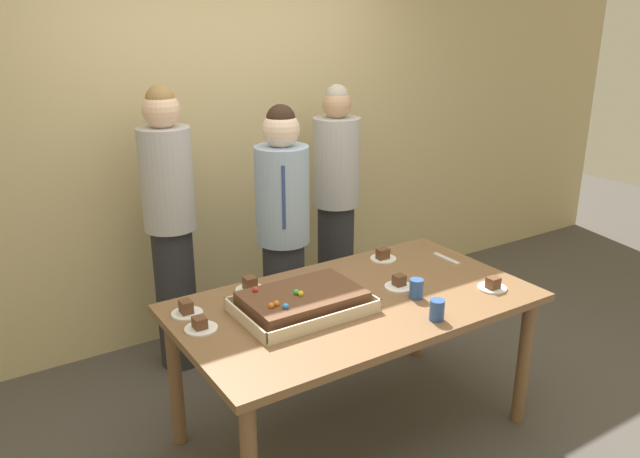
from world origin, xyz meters
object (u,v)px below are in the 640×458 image
object	(u,v)px
party_table	(355,315)
person_serving_front	(336,203)
plated_slice_center_back	(399,284)
plated_slice_far_left	(250,286)
cake_server_utensil	(447,259)
plated_slice_near_right	(383,256)
drink_cup_middle	(437,310)
drink_cup_nearest	(416,289)
sheet_cake	(302,302)
plated_slice_near_left	(200,326)
plated_slice_far_right	(187,310)
person_green_shirt_behind	(171,225)
plated_slice_center_front	(493,285)
person_striped_tie_right	(283,235)

from	to	relation	value
party_table	person_serving_front	world-z (taller)	person_serving_front
party_table	plated_slice_center_back	bearing A→B (deg)	-0.96
plated_slice_far_left	cake_server_utensil	distance (m)	1.18
plated_slice_near_right	drink_cup_middle	world-z (taller)	drink_cup_middle
drink_cup_nearest	party_table	bearing A→B (deg)	150.73
party_table	plated_slice_far_left	distance (m)	0.56
sheet_cake	drink_cup_nearest	bearing A→B (deg)	-18.66
drink_cup_middle	person_serving_front	size ratio (longest dim) A/B	0.06
drink_cup_middle	plated_slice_near_left	bearing A→B (deg)	152.42
plated_slice_near_left	person_serving_front	size ratio (longest dim) A/B	0.09
plated_slice_near_right	drink_cup_nearest	world-z (taller)	drink_cup_nearest
plated_slice_far_right	person_green_shirt_behind	xyz separation A→B (m)	(0.25, 0.87, 0.13)
plated_slice_center_front	person_striped_tie_right	world-z (taller)	person_striped_tie_right
person_serving_front	plated_slice_near_right	bearing A→B (deg)	25.53
plated_slice_far_left	plated_slice_far_right	distance (m)	0.38
plated_slice_far_left	drink_cup_middle	world-z (taller)	drink_cup_middle
plated_slice_near_left	plated_slice_center_back	xyz separation A→B (m)	(1.05, -0.13, 0.00)
plated_slice_near_right	cake_server_utensil	xyz separation A→B (m)	(0.32, -0.19, -0.02)
person_serving_front	person_green_shirt_behind	bearing A→B (deg)	-50.90
plated_slice_center_back	plated_slice_far_left	bearing A→B (deg)	150.40
party_table	person_serving_front	size ratio (longest dim) A/B	1.06
party_table	plated_slice_center_back	world-z (taller)	plated_slice_center_back
plated_slice_near_left	drink_cup_nearest	world-z (taller)	drink_cup_nearest
plated_slice_far_right	plated_slice_near_right	bearing A→B (deg)	2.10
plated_slice_near_right	sheet_cake	bearing A→B (deg)	-157.26
sheet_cake	plated_slice_near_left	bearing A→B (deg)	170.18
plated_slice_near_right	person_serving_front	size ratio (longest dim) A/B	0.09
person_serving_front	person_striped_tie_right	bearing A→B (deg)	-21.28
sheet_cake	person_serving_front	size ratio (longest dim) A/B	0.37
plated_slice_far_left	drink_cup_middle	xyz separation A→B (m)	(0.59, -0.76, 0.02)
party_table	sheet_cake	distance (m)	0.32
drink_cup_nearest	drink_cup_middle	size ratio (longest dim) A/B	1.00
party_table	plated_slice_far_left	size ratio (longest dim) A/B	11.93
plated_slice_near_right	cake_server_utensil	size ratio (longest dim) A/B	0.75
plated_slice_near_left	plated_slice_far_left	xyz separation A→B (m)	(0.38, 0.25, 0.01)
plated_slice_center_back	plated_slice_near_left	bearing A→B (deg)	173.12
person_green_shirt_behind	plated_slice_center_front	bearing A→B (deg)	27.51
sheet_cake	person_striped_tie_right	world-z (taller)	person_striped_tie_right
drink_cup_middle	person_striped_tie_right	xyz separation A→B (m)	(-0.14, 1.20, 0.04)
plated_slice_near_left	plated_slice_center_front	distance (m)	1.50
plated_slice_center_back	person_striped_tie_right	size ratio (longest dim) A/B	0.09
drink_cup_middle	plated_slice_center_back	bearing A→B (deg)	77.29
drink_cup_nearest	cake_server_utensil	size ratio (longest dim) A/B	0.50
plated_slice_far_right	plated_slice_center_front	bearing A→B (deg)	-22.10
plated_slice_near_right	drink_cup_middle	size ratio (longest dim) A/B	1.50
plated_slice_far_left	cake_server_utensil	world-z (taller)	plated_slice_far_left
plated_slice_near_left	plated_slice_far_left	bearing A→B (deg)	33.98
person_green_shirt_behind	plated_slice_far_left	bearing A→B (deg)	-2.80
plated_slice_near_right	plated_slice_far_right	bearing A→B (deg)	-177.90
drink_cup_middle	plated_slice_far_right	bearing A→B (deg)	144.68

